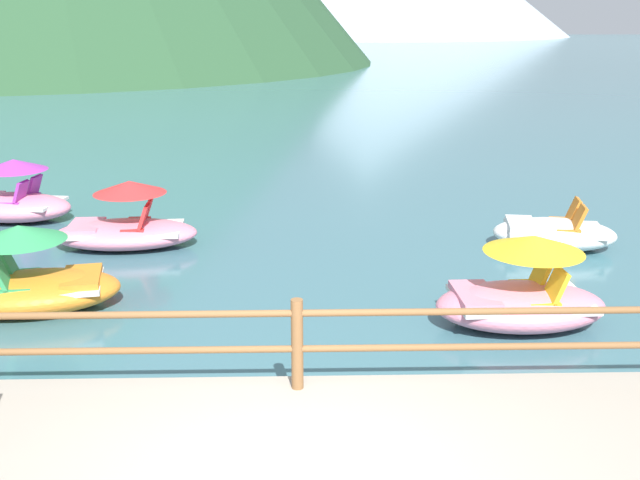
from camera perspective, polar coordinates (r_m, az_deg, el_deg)
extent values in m
plane|color=#3D6B75|center=(45.39, -1.56, 11.88)|extent=(200.00, 200.00, 0.00)
cylinder|color=brown|center=(7.46, -1.75, -7.96)|extent=(0.12, 0.12, 0.95)
cylinder|color=brown|center=(7.32, -1.77, -5.60)|extent=(23.80, 0.07, 0.07)
cylinder|color=brown|center=(7.48, -1.75, -8.29)|extent=(23.80, 0.07, 0.07)
ellipsoid|color=white|center=(13.87, 17.41, 0.44)|extent=(2.31, 1.61, 0.51)
cube|color=silver|center=(13.85, 17.45, 0.80)|extent=(1.81, 1.31, 0.06)
cube|color=orange|center=(14.10, 17.94, 1.34)|extent=(0.46, 0.46, 0.08)
cube|color=orange|center=(14.08, 18.74, 2.17)|extent=(0.27, 0.43, 0.43)
cube|color=orange|center=(13.62, 18.31, 0.75)|extent=(0.46, 0.46, 0.08)
cube|color=orange|center=(13.59, 19.14, 1.61)|extent=(0.27, 0.43, 0.43)
cube|color=white|center=(13.74, 15.06, 1.14)|extent=(0.61, 0.97, 0.12)
ellipsoid|color=pink|center=(16.23, -22.33, 2.33)|extent=(2.55, 1.70, 0.55)
cube|color=silver|center=(16.20, -22.37, 2.66)|extent=(2.00, 1.38, 0.06)
cube|color=purple|center=(16.33, -21.40, 3.13)|extent=(0.46, 0.46, 0.08)
cube|color=purple|center=(16.20, -20.92, 3.87)|extent=(0.27, 0.43, 0.43)
cube|color=purple|center=(15.87, -22.31, 2.65)|extent=(0.46, 0.46, 0.08)
cube|color=purple|center=(15.74, -21.83, 3.42)|extent=(0.27, 0.43, 0.43)
cone|color=purple|center=(15.99, -22.31, 5.33)|extent=(1.47, 1.47, 0.22)
ellipsoid|color=orange|center=(11.22, -20.89, -3.71)|extent=(2.54, 1.74, 0.54)
cube|color=silver|center=(11.19, -20.94, -3.26)|extent=(1.99, 1.41, 0.06)
cube|color=#339956|center=(10.95, -22.08, -3.43)|extent=(0.47, 0.47, 0.08)
cube|color=#339956|center=(10.92, -23.13, -2.39)|extent=(0.28, 0.43, 0.43)
cube|color=#339956|center=(11.44, -21.66, -2.52)|extent=(0.47, 0.47, 0.08)
cube|color=#339956|center=(11.41, -22.67, -1.53)|extent=(0.28, 0.43, 0.43)
cube|color=orange|center=(11.08, -17.69, -2.78)|extent=(0.68, 1.01, 0.12)
cone|color=#339956|center=(10.98, -21.96, 0.49)|extent=(1.47, 1.47, 0.22)
ellipsoid|color=pink|center=(10.33, 15.01, -4.88)|extent=(2.32, 1.46, 0.55)
cube|color=silver|center=(10.30, 15.05, -4.38)|extent=(1.81, 1.19, 0.06)
cube|color=yellow|center=(10.57, 15.50, -3.46)|extent=(0.41, 0.41, 0.08)
cube|color=yellow|center=(10.56, 16.51, -2.30)|extent=(0.22, 0.41, 0.43)
cube|color=yellow|center=(10.09, 16.49, -4.53)|extent=(0.41, 0.41, 0.08)
cube|color=yellow|center=(10.07, 17.55, -3.32)|extent=(0.22, 0.41, 0.43)
cube|color=pink|center=(10.10, 11.71, -4.21)|extent=(0.54, 0.98, 0.12)
cone|color=yellow|center=(10.09, 15.99, -0.28)|extent=(1.35, 1.35, 0.22)
ellipsoid|color=pink|center=(13.74, -14.57, 0.44)|extent=(2.58, 1.46, 0.48)
cube|color=silver|center=(13.71, -14.59, 0.78)|extent=(2.01, 1.19, 0.06)
cube|color=red|center=(13.92, -13.67, 1.38)|extent=(0.42, 0.42, 0.08)
cube|color=red|center=(13.83, -12.99, 2.28)|extent=(0.23, 0.41, 0.43)
cube|color=red|center=(13.41, -14.01, 0.77)|extent=(0.42, 0.42, 0.08)
cube|color=red|center=(13.32, -13.32, 1.70)|extent=(0.23, 0.41, 0.43)
cube|color=pink|center=(13.84, -17.43, 0.95)|extent=(0.60, 0.96, 0.12)
cone|color=red|center=(13.50, -14.31, 3.93)|extent=(1.33, 1.33, 0.22)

